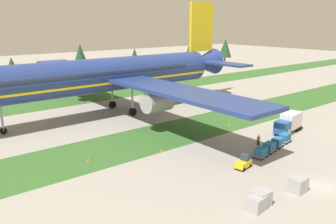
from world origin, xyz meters
TOP-DOWN VIEW (x-y plane):
  - ground_plane at (0.00, 0.00)m, footprint 400.00×400.00m
  - grass_strip_near at (0.00, 27.37)m, footprint 320.00×12.58m
  - grass_strip_far at (0.00, 64.54)m, footprint 320.00×12.58m
  - airliner at (-2.78, 45.96)m, footprint 63.30×77.87m
  - baggage_tug at (-3.12, 9.42)m, footprint 2.79×1.73m
  - cargo_dolly_lead at (1.82, 10.28)m, footprint 2.43×1.86m
  - cargo_dolly_second at (4.68, 10.78)m, footprint 2.43×1.86m
  - cargo_dolly_third at (7.54, 11.28)m, footprint 2.43×1.86m
  - cargo_dolly_fourth at (10.39, 11.78)m, footprint 2.43×1.86m
  - catering_truck at (15.39, 14.37)m, footprint 7.20×3.20m
  - ground_crew_marshaller at (5.95, 13.78)m, footprint 0.50×0.36m
  - ground_crew_loader at (12.42, 12.35)m, footprint 0.36×0.54m
  - uld_container_0 at (-10.57, 1.60)m, footprint 2.15×1.79m
  - uld_container_1 at (-9.44, 1.84)m, footprint 2.03×1.64m
  - uld_container_2 at (-3.35, 1.08)m, footprint 2.04×1.64m
  - taxiway_marker_0 at (-8.04, 21.38)m, footprint 0.44×0.44m
  - taxiway_marker_1 at (-18.61, 25.08)m, footprint 0.44×0.44m
  - taxiway_marker_2 at (10.35, 23.96)m, footprint 0.44×0.44m
  - distant_tree_line at (3.69, 93.66)m, footprint 172.82×9.87m

SIDE VIEW (x-z plane):
  - ground_plane at x=0.00m, z-range 0.00..0.00m
  - grass_strip_near at x=0.00m, z-range 0.00..0.01m
  - grass_strip_far at x=0.00m, z-range 0.00..0.01m
  - taxiway_marker_0 at x=-8.04m, z-range 0.00..0.49m
  - taxiway_marker_2 at x=10.35m, z-range 0.00..0.50m
  - taxiway_marker_1 at x=-18.61m, z-range 0.00..0.50m
  - uld_container_0 at x=-10.57m, z-range 0.00..1.61m
  - baggage_tug at x=-3.12m, z-range -0.17..1.80m
  - uld_container_1 at x=-9.44m, z-range 0.00..1.77m
  - uld_container_2 at x=-3.35m, z-range 0.00..1.80m
  - cargo_dolly_lead at x=1.82m, z-range 0.14..1.69m
  - cargo_dolly_second at x=4.68m, z-range 0.14..1.69m
  - cargo_dolly_third at x=7.54m, z-range 0.14..1.69m
  - cargo_dolly_fourth at x=10.39m, z-range 0.14..1.69m
  - ground_crew_marshaller at x=5.95m, z-range 0.08..1.82m
  - ground_crew_loader at x=12.42m, z-range 0.08..1.82m
  - catering_truck at x=15.39m, z-range 0.16..3.74m
  - distant_tree_line at x=3.69m, z-range 0.96..13.11m
  - airliner at x=-2.78m, z-range -3.43..20.84m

